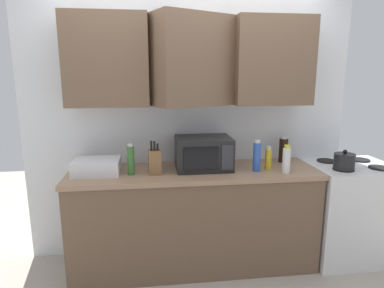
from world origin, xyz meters
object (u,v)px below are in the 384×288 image
microwave (203,153)px  knife_block (155,162)px  bottle_green_oil (131,160)px  bottle_yellow_mustard (268,158)px  bottle_blue_cleaner (257,156)px  bottle_soy_dark (283,150)px  bottle_white_jar (286,160)px  kettle (344,161)px  stove_range (347,210)px  dish_rack (97,166)px

microwave → knife_block: (-0.43, -0.10, -0.04)m
bottle_green_oil → bottle_yellow_mustard: 1.19m
bottle_blue_cleaner → bottle_soy_dark: bearing=37.2°
bottle_soy_dark → bottle_white_jar: bearing=-108.0°
kettle → bottle_white_jar: (-0.53, -0.01, 0.03)m
microwave → knife_block: size_ratio=1.70×
bottle_blue_cleaner → bottle_yellow_mustard: size_ratio=1.35×
bottle_white_jar → bottle_yellow_mustard: bottle_white_jar is taller
stove_range → dish_rack: (-2.28, 0.02, 0.51)m
bottle_white_jar → bottle_yellow_mustard: bearing=130.4°
kettle → bottle_white_jar: 0.53m
stove_range → bottle_green_oil: bearing=-178.5°
microwave → bottle_soy_dark: bearing=9.2°
bottle_white_jar → dish_rack: bearing=173.8°
knife_block → bottle_green_oil: size_ratio=1.09×
microwave → dish_rack: size_ratio=1.26×
kettle → bottle_yellow_mustard: (-0.64, 0.12, 0.01)m
dish_rack → knife_block: size_ratio=1.34×
stove_range → bottle_yellow_mustard: bearing=-178.4°
dish_rack → bottle_green_oil: (0.29, -0.07, 0.07)m
bottle_soy_dark → bottle_blue_cleaner: size_ratio=0.92×
stove_range → bottle_blue_cleaner: bottle_blue_cleaner is taller
kettle → microwave: (-1.21, 0.19, 0.06)m
bottle_blue_cleaner → dish_rack: bearing=175.8°
microwave → bottle_white_jar: (0.68, -0.20, -0.03)m
kettle → bottle_soy_dark: size_ratio=0.70×
knife_block → dish_rack: bearing=172.2°
dish_rack → kettle: bearing=-4.3°
bottle_green_oil → stove_range: bearing=1.5°
stove_range → bottle_yellow_mustard: (-0.81, -0.02, 0.54)m
microwave → bottle_white_jar: size_ratio=2.03×
bottle_blue_cleaner → bottle_white_jar: (0.23, -0.07, -0.02)m
knife_block → bottle_soy_dark: bearing=10.6°
kettle → knife_block: bearing=176.7°
bottle_soy_dark → bottle_yellow_mustard: bottle_soy_dark is taller
microwave → bottle_yellow_mustard: (0.57, -0.08, -0.05)m
dish_rack → bottle_yellow_mustard: size_ratio=1.88×
knife_block → bottle_yellow_mustard: size_ratio=1.40×
bottle_blue_cleaner → microwave: bearing=163.3°
bottle_blue_cleaner → bottle_green_oil: size_ratio=1.05×
bottle_soy_dark → bottle_blue_cleaner: 0.43m
bottle_green_oil → bottle_soy_dark: bearing=9.3°
bottle_blue_cleaner → bottle_white_jar: size_ratio=1.15×
knife_block → bottle_white_jar: bearing=-5.5°
stove_range → bottle_green_oil: bottle_green_oil is taller
dish_rack → stove_range: bearing=-0.5°
microwave → stove_range: bearing=-2.2°
bottle_white_jar → knife_block: bearing=174.5°
knife_block → kettle: bearing=-3.3°
dish_rack → bottle_yellow_mustard: 1.47m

